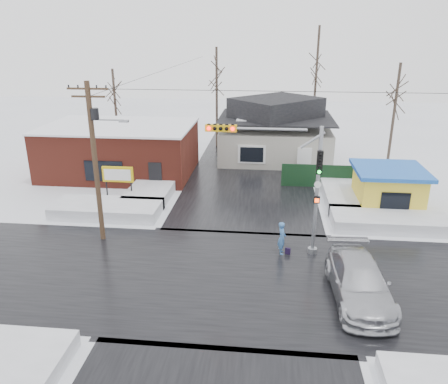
# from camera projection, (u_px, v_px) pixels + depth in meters

# --- Properties ---
(ground) EXTENTS (120.00, 120.00, 0.00)m
(ground) POSITION_uv_depth(u_px,v_px,m) (235.00, 278.00, 21.43)
(ground) COLOR white
(ground) RESTS_ON ground
(road_ns) EXTENTS (10.00, 120.00, 0.02)m
(road_ns) POSITION_uv_depth(u_px,v_px,m) (235.00, 278.00, 21.43)
(road_ns) COLOR black
(road_ns) RESTS_ON ground
(road_ew) EXTENTS (120.00, 10.00, 0.02)m
(road_ew) POSITION_uv_depth(u_px,v_px,m) (235.00, 278.00, 21.43)
(road_ew) COLOR black
(road_ew) RESTS_ON ground
(snowbank_nw) EXTENTS (7.00, 3.00, 0.80)m
(snowbank_nw) POSITION_uv_depth(u_px,v_px,m) (107.00, 209.00, 28.71)
(snowbank_nw) COLOR white
(snowbank_nw) RESTS_ON ground
(snowbank_ne) EXTENTS (7.00, 3.00, 0.80)m
(snowbank_ne) POSITION_uv_depth(u_px,v_px,m) (389.00, 221.00, 26.95)
(snowbank_ne) COLOR white
(snowbank_ne) RESTS_ON ground
(snowbank_nside_w) EXTENTS (3.00, 8.00, 0.80)m
(snowbank_nside_w) POSITION_uv_depth(u_px,v_px,m) (156.00, 185.00, 33.18)
(snowbank_nside_w) COLOR white
(snowbank_nside_w) RESTS_ON ground
(snowbank_nside_e) EXTENTS (3.00, 8.00, 0.80)m
(snowbank_nside_e) POSITION_uv_depth(u_px,v_px,m) (344.00, 192.00, 31.81)
(snowbank_nside_e) COLOR white
(snowbank_nside_e) RESTS_ON ground
(traffic_signal) EXTENTS (6.05, 0.68, 7.00)m
(traffic_signal) POSITION_uv_depth(u_px,v_px,m) (287.00, 173.00, 22.40)
(traffic_signal) COLOR gray
(traffic_signal) RESTS_ON ground
(utility_pole) EXTENTS (3.15, 0.44, 9.00)m
(utility_pole) POSITION_uv_depth(u_px,v_px,m) (96.00, 154.00, 23.71)
(utility_pole) COLOR #382619
(utility_pole) RESTS_ON ground
(brick_building) EXTENTS (12.20, 8.20, 4.12)m
(brick_building) POSITION_uv_depth(u_px,v_px,m) (120.00, 149.00, 36.72)
(brick_building) COLOR maroon
(brick_building) RESTS_ON ground
(marquee_sign) EXTENTS (2.20, 0.21, 2.55)m
(marquee_sign) POSITION_uv_depth(u_px,v_px,m) (118.00, 175.00, 30.51)
(marquee_sign) COLOR black
(marquee_sign) RESTS_ON ground
(house) EXTENTS (10.40, 8.40, 5.76)m
(house) POSITION_uv_depth(u_px,v_px,m) (275.00, 131.00, 40.87)
(house) COLOR #AAA79A
(house) RESTS_ON ground
(kiosk) EXTENTS (4.60, 4.60, 2.88)m
(kiosk) POSITION_uv_depth(u_px,v_px,m) (388.00, 188.00, 29.33)
(kiosk) COLOR yellow
(kiosk) RESTS_ON ground
(fence) EXTENTS (8.00, 0.12, 1.80)m
(fence) POSITION_uv_depth(u_px,v_px,m) (334.00, 177.00, 33.55)
(fence) COLOR black
(fence) RESTS_ON ground
(tree_far_left) EXTENTS (3.00, 3.00, 10.00)m
(tree_far_left) POSITION_uv_depth(u_px,v_px,m) (217.00, 68.00, 43.35)
(tree_far_left) COLOR #332821
(tree_far_left) RESTS_ON ground
(tree_far_mid) EXTENTS (3.00, 3.00, 12.00)m
(tree_far_mid) POSITION_uv_depth(u_px,v_px,m) (318.00, 51.00, 43.69)
(tree_far_mid) COLOR #332821
(tree_far_mid) RESTS_ON ground
(tree_far_right) EXTENTS (3.00, 3.00, 9.00)m
(tree_far_right) POSITION_uv_depth(u_px,v_px,m) (398.00, 85.00, 36.46)
(tree_far_right) COLOR #332821
(tree_far_right) RESTS_ON ground
(tree_far_west) EXTENTS (3.00, 3.00, 8.00)m
(tree_far_west) POSITION_uv_depth(u_px,v_px,m) (114.00, 86.00, 43.01)
(tree_far_west) COLOR #332821
(tree_far_west) RESTS_ON ground
(pedestrian) EXTENTS (0.48, 0.70, 1.83)m
(pedestrian) POSITION_uv_depth(u_px,v_px,m) (282.00, 238.00, 23.49)
(pedestrian) COLOR #3E70AE
(pedestrian) RESTS_ON ground
(car) EXTENTS (2.66, 6.00, 1.71)m
(car) POSITION_uv_depth(u_px,v_px,m) (359.00, 282.00, 19.49)
(car) COLOR #B5B7BD
(car) RESTS_ON ground
(shopping_bag) EXTENTS (0.30, 0.21, 0.35)m
(shopping_bag) POSITION_uv_depth(u_px,v_px,m) (288.00, 251.00, 23.64)
(shopping_bag) COLOR black
(shopping_bag) RESTS_ON ground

